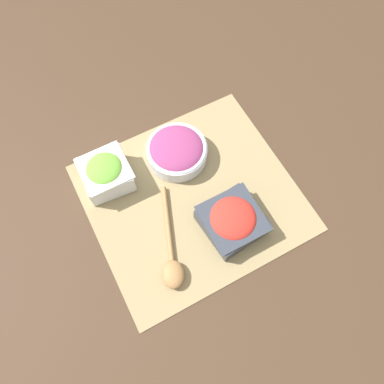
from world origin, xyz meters
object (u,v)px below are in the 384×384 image
object	(u,v)px
lettuce_bowl	(106,173)
wooden_spoon	(172,262)
onion_bowl	(177,150)
tomato_bowl	(233,220)

from	to	relation	value
lettuce_bowl	wooden_spoon	size ratio (longest dim) A/B	0.49
onion_bowl	lettuce_bowl	distance (m)	0.19
wooden_spoon	tomato_bowl	bearing A→B (deg)	6.08
onion_bowl	lettuce_bowl	world-z (taller)	lettuce_bowl
tomato_bowl	wooden_spoon	xyz separation A→B (m)	(-0.17, -0.02, -0.02)
wooden_spoon	lettuce_bowl	bearing A→B (deg)	99.42
tomato_bowl	lettuce_bowl	xyz separation A→B (m)	(-0.22, 0.25, 0.01)
tomato_bowl	wooden_spoon	distance (m)	0.17
tomato_bowl	lettuce_bowl	world-z (taller)	lettuce_bowl
tomato_bowl	lettuce_bowl	bearing A→B (deg)	130.55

